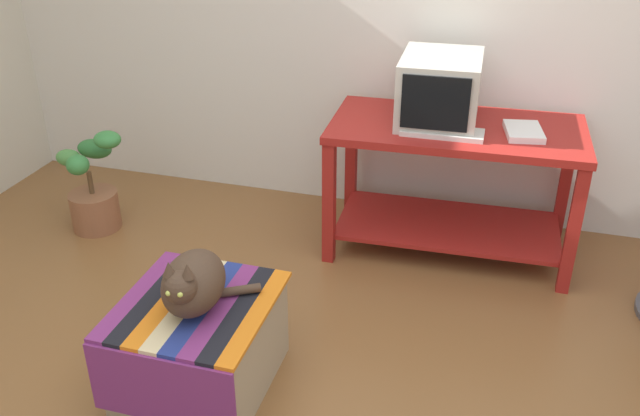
% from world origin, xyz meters
% --- Properties ---
extents(desk, '(1.30, 0.70, 0.71)m').
position_xyz_m(desk, '(0.45, 1.60, 0.49)').
color(desk, maroon).
rests_on(desk, ground_plane).
extents(tv_monitor, '(0.41, 0.51, 0.34)m').
position_xyz_m(tv_monitor, '(0.34, 1.64, 0.88)').
color(tv_monitor, '#BCB7A8').
rests_on(tv_monitor, desk).
extents(keyboard, '(0.40, 0.16, 0.02)m').
position_xyz_m(keyboard, '(0.39, 1.45, 0.73)').
color(keyboard, beige).
rests_on(keyboard, desk).
extents(book, '(0.21, 0.27, 0.03)m').
position_xyz_m(book, '(0.77, 1.56, 0.73)').
color(book, white).
rests_on(book, desk).
extents(ottoman_with_blanket, '(0.58, 0.64, 0.39)m').
position_xyz_m(ottoman_with_blanket, '(-0.38, 0.23, 0.20)').
color(ottoman_with_blanket, tan).
rests_on(ottoman_with_blanket, ground_plane).
extents(cat, '(0.34, 0.37, 0.28)m').
position_xyz_m(cat, '(-0.36, 0.20, 0.51)').
color(cat, '#473323').
rests_on(cat, ottoman_with_blanket).
extents(potted_plant, '(0.43, 0.34, 0.61)m').
position_xyz_m(potted_plant, '(-1.51, 1.26, 0.23)').
color(potted_plant, brown).
rests_on(potted_plant, ground_plane).
extents(pen, '(0.11, 0.10, 0.01)m').
position_xyz_m(pen, '(0.78, 1.64, 0.72)').
color(pen, '#2351B2').
rests_on(pen, desk).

